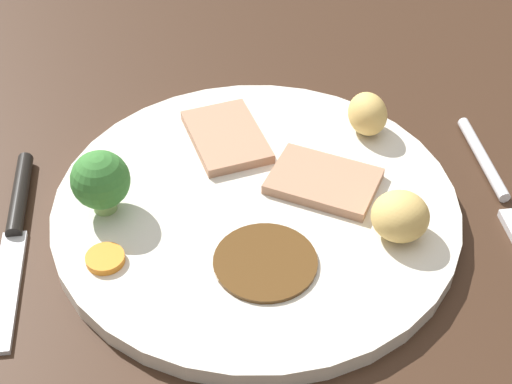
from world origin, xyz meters
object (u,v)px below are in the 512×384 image
fork (498,187)px  broccoli_floret (101,181)px  roast_potato_left (400,216)px  carrot_coin_front (105,259)px  meat_slice_main (226,137)px  meat_slice_under (324,181)px  roast_potato_right (367,114)px  knife (15,227)px  dinner_plate (256,209)px

fork → broccoli_floret: bearing=-91.3°
roast_potato_left → carrot_coin_front: roast_potato_left is taller
meat_slice_main → broccoli_floret: (9.31, 6.88, 2.27)cm
roast_potato_left → carrot_coin_front: size_ratio=1.52×
broccoli_floret → fork: bearing=-179.3°
meat_slice_under → roast_potato_right: 7.72cm
carrot_coin_front → knife: size_ratio=0.14×
roast_potato_left → fork: size_ratio=0.26×
broccoli_floret → knife: (6.60, 0.26, -3.62)cm
roast_potato_left → carrot_coin_front: 20.27cm
meat_slice_main → roast_potato_right: bearing=-179.5°
dinner_plate → roast_potato_right: bearing=-142.5°
meat_slice_under → fork: 13.64cm
roast_potato_left → meat_slice_under: bearing=-51.9°
dinner_plate → meat_slice_main: 7.61cm
meat_slice_under → broccoli_floret: 16.31cm
meat_slice_under → roast_potato_left: 7.09cm
meat_slice_main → roast_potato_right: 11.40cm
carrot_coin_front → knife: (6.82, -4.93, -1.21)cm
dinner_plate → roast_potato_left: 10.65cm
meat_slice_main → broccoli_floret: 11.80cm
roast_potato_left → broccoli_floret: size_ratio=0.83×
knife → broccoli_floret: bearing=91.5°
carrot_coin_front → fork: carrot_coin_front is taller
dinner_plate → meat_slice_under: meat_slice_under is taller
fork → knife: (36.29, 0.60, 0.06)cm
dinner_plate → meat_slice_under: bearing=-165.8°
roast_potato_left → roast_potato_right: 11.63cm
roast_potato_left → knife: bearing=-9.2°
roast_potato_left → knife: roast_potato_left is taller
dinner_plate → fork: (-18.77, -0.81, -0.31)cm
carrot_coin_front → broccoli_floret: 5.73cm
meat_slice_main → roast_potato_right: size_ratio=2.12×
roast_potato_right → fork: roast_potato_right is taller
roast_potato_right → dinner_plate: bearing=37.5°
dinner_plate → roast_potato_right: roast_potato_right is taller
meat_slice_under → fork: (-13.56, 0.51, -1.41)cm
dinner_plate → fork: size_ratio=1.95×
meat_slice_under → roast_potato_left: roast_potato_left is taller
carrot_coin_front → broccoli_floret: (0.22, -5.19, 2.41)cm
dinner_plate → carrot_coin_front: 11.74cm
meat_slice_main → dinner_plate: bearing=102.3°
roast_potato_left → broccoli_floret: 20.97cm
meat_slice_under → roast_potato_left: (-4.30, 5.49, 1.27)cm
meat_slice_main → knife: 17.49cm
roast_potato_right → broccoli_floret: broccoli_floret is taller
carrot_coin_front → meat_slice_under: bearing=-159.2°
roast_potato_left → broccoli_floret: broccoli_floret is taller
roast_potato_right → knife: 28.31cm
dinner_plate → meat_slice_main: meat_slice_main is taller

